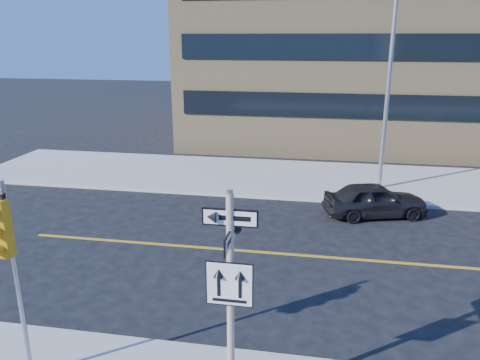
% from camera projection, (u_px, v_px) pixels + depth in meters
% --- Properties ---
extents(ground, '(120.00, 120.00, 0.00)m').
position_uv_depth(ground, '(252.00, 328.00, 10.93)').
color(ground, black).
rests_on(ground, ground).
extents(sign_pole, '(0.92, 0.92, 4.06)m').
position_uv_depth(sign_pole, '(230.00, 291.00, 7.84)').
color(sign_pole, silver).
rests_on(sign_pole, near_sidewalk).
extents(traffic_signal, '(0.32, 0.45, 4.00)m').
position_uv_depth(traffic_signal, '(5.00, 245.00, 8.19)').
color(traffic_signal, gray).
rests_on(traffic_signal, near_sidewalk).
extents(parked_car_a, '(2.50, 4.07, 1.29)m').
position_uv_depth(parked_car_a, '(375.00, 200.00, 17.54)').
color(parked_car_a, black).
rests_on(parked_car_a, ground).
extents(streetlight_a, '(0.55, 2.25, 8.00)m').
position_uv_depth(streetlight_a, '(390.00, 82.00, 18.98)').
color(streetlight_a, gray).
rests_on(streetlight_a, far_sidewalk).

